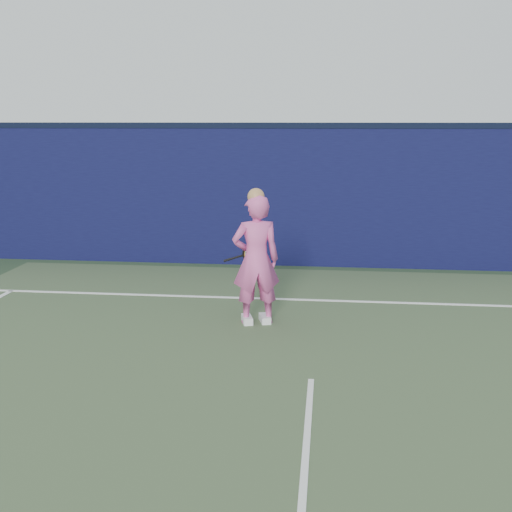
# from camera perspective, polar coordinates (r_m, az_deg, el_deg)

# --- Properties ---
(ground) EXTENTS (80.00, 80.00, 0.00)m
(ground) POSITION_cam_1_polar(r_m,az_deg,el_deg) (5.89, 4.63, -14.74)
(ground) COLOR #283C25
(ground) RESTS_ON ground
(backstop_wall) EXTENTS (24.00, 0.40, 2.50)m
(backstop_wall) POSITION_cam_1_polar(r_m,az_deg,el_deg) (11.84, 5.80, 5.17)
(backstop_wall) COLOR #0B0C33
(backstop_wall) RESTS_ON ground
(wall_cap) EXTENTS (24.00, 0.42, 0.10)m
(wall_cap) POSITION_cam_1_polar(r_m,az_deg,el_deg) (11.76, 5.94, 11.47)
(wall_cap) COLOR black
(wall_cap) RESTS_ON backstop_wall
(player) EXTENTS (0.71, 0.57, 1.80)m
(player) POSITION_cam_1_polar(r_m,az_deg,el_deg) (8.35, 0.00, -0.31)
(player) COLOR #E358A5
(player) RESTS_ON ground
(racket) EXTENTS (0.53, 0.17, 0.29)m
(racket) POSITION_cam_1_polar(r_m,az_deg,el_deg) (8.76, -0.53, 0.20)
(racket) COLOR black
(racket) RESTS_ON ground
(court_lines) EXTENTS (11.00, 12.04, 0.01)m
(court_lines) POSITION_cam_1_polar(r_m,az_deg,el_deg) (5.59, 4.52, -16.14)
(court_lines) COLOR white
(court_lines) RESTS_ON court_surface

